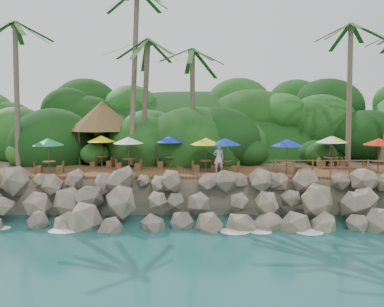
{
  "coord_description": "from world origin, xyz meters",
  "views": [
    {
      "loc": [
        0.15,
        -19.69,
        6.29
      ],
      "look_at": [
        0.0,
        6.0,
        3.4
      ],
      "focal_mm": 36.99,
      "sensor_mm": 36.0,
      "label": 1
    }
  ],
  "objects": [
    {
      "name": "railing",
      "position": [
        7.75,
        3.65,
        2.91
      ],
      "size": [
        6.1,
        0.1,
        1.0
      ],
      "color": "brown",
      "rests_on": "terrace"
    },
    {
      "name": "dining_clusters",
      "position": [
        1.86,
        6.03,
        4.1
      ],
      "size": [
        22.79,
        5.2,
        2.17
      ],
      "color": "brown",
      "rests_on": "terrace"
    },
    {
      "name": "jungle_foliage",
      "position": [
        0.0,
        15.0,
        0.0
      ],
      "size": [
        44.0,
        16.0,
        12.0
      ],
      "primitive_type": null,
      "color": "#143811",
      "rests_on": "ground"
    },
    {
      "name": "palapa",
      "position": [
        -6.76,
        10.06,
        5.79
      ],
      "size": [
        5.16,
        5.16,
        4.6
      ],
      "color": "brown",
      "rests_on": "ground"
    },
    {
      "name": "waiter",
      "position": [
        1.68,
        4.93,
        3.23
      ],
      "size": [
        0.73,
        0.53,
        1.86
      ],
      "primitive_type": "imported",
      "rotation": [
        0.0,
        0.0,
        3.27
      ],
      "color": "silver",
      "rests_on": "terrace"
    },
    {
      "name": "land_base",
      "position": [
        0.0,
        16.0,
        1.05
      ],
      "size": [
        32.0,
        25.2,
        2.1
      ],
      "primitive_type": "cube",
      "color": "gray",
      "rests_on": "ground"
    },
    {
      "name": "palms",
      "position": [
        0.98,
        8.76,
        12.13
      ],
      "size": [
        32.77,
        7.15,
        13.8
      ],
      "color": "brown",
      "rests_on": "ground"
    },
    {
      "name": "jungle_hill",
      "position": [
        0.0,
        23.5,
        0.0
      ],
      "size": [
        44.8,
        28.0,
        15.4
      ],
      "primitive_type": "ellipsoid",
      "color": "#143811",
      "rests_on": "ground"
    },
    {
      "name": "terrace",
      "position": [
        0.0,
        6.0,
        2.2
      ],
      "size": [
        26.0,
        5.0,
        0.2
      ],
      "primitive_type": "cube",
      "color": "brown",
      "rests_on": "land_base"
    },
    {
      "name": "ground",
      "position": [
        0.0,
        0.0,
        0.0
      ],
      "size": [
        140.0,
        140.0,
        0.0
      ],
      "primitive_type": "plane",
      "color": "#19514F",
      "rests_on": "ground"
    },
    {
      "name": "seawall",
      "position": [
        0.0,
        2.0,
        1.15
      ],
      "size": [
        29.0,
        4.0,
        2.3
      ],
      "primitive_type": null,
      "color": "gray",
      "rests_on": "ground"
    },
    {
      "name": "foam_line",
      "position": [
        0.0,
        0.3,
        0.03
      ],
      "size": [
        25.2,
        0.8,
        0.06
      ],
      "color": "white",
      "rests_on": "ground"
    }
  ]
}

